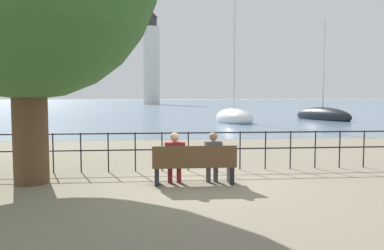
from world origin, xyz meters
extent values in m
plane|color=#7A705B|center=(0.00, 0.00, 0.00)|extent=(1000.00, 1000.00, 0.00)
cube|color=slate|center=(0.00, 158.97, 0.00)|extent=(600.00, 300.00, 0.01)
cylinder|color=#4C3823|center=(-3.72, 0.41, 1.41)|extent=(0.78, 0.78, 2.81)
cube|color=brown|center=(0.00, 0.00, 0.42)|extent=(1.89, 0.45, 0.05)
cube|color=brown|center=(0.00, -0.21, 0.68)|extent=(1.89, 0.04, 0.45)
cube|color=black|center=(-0.85, 0.00, 0.20)|extent=(0.10, 0.41, 0.40)
cube|color=black|center=(0.85, 0.00, 0.20)|extent=(0.10, 0.41, 0.40)
cylinder|color=maroon|center=(-0.54, 0.16, 0.23)|extent=(0.11, 0.11, 0.45)
cylinder|color=maroon|center=(-0.34, 0.16, 0.23)|extent=(0.11, 0.11, 0.45)
cube|color=maroon|center=(-0.44, 0.07, 0.50)|extent=(0.39, 0.26, 0.14)
cube|color=maroon|center=(-0.44, -0.02, 0.71)|extent=(0.46, 0.24, 0.52)
sphere|color=tan|center=(-0.44, -0.02, 1.08)|extent=(0.20, 0.20, 0.20)
cylinder|color=#4C4C51|center=(0.35, 0.16, 0.23)|extent=(0.11, 0.11, 0.45)
cylinder|color=#4C4C51|center=(0.53, 0.16, 0.23)|extent=(0.11, 0.11, 0.45)
cube|color=#4C4C51|center=(0.44, 0.07, 0.50)|extent=(0.33, 0.26, 0.14)
cube|color=#4C4C51|center=(0.44, -0.02, 0.72)|extent=(0.39, 0.24, 0.53)
sphere|color=#846047|center=(0.44, -0.02, 1.09)|extent=(0.19, 0.19, 0.19)
cylinder|color=black|center=(-4.26, 1.59, 0.53)|extent=(0.04, 0.04, 1.05)
cylinder|color=black|center=(-3.55, 1.59, 0.53)|extent=(0.04, 0.04, 1.05)
cylinder|color=black|center=(-2.84, 1.59, 0.53)|extent=(0.04, 0.04, 1.05)
cylinder|color=black|center=(-2.13, 1.59, 0.53)|extent=(0.04, 0.04, 1.05)
cylinder|color=black|center=(-1.42, 1.59, 0.53)|extent=(0.04, 0.04, 1.05)
cylinder|color=black|center=(-0.71, 1.59, 0.53)|extent=(0.04, 0.04, 1.05)
cylinder|color=black|center=(0.00, 1.59, 0.53)|extent=(0.04, 0.04, 1.05)
cylinder|color=black|center=(0.71, 1.59, 0.53)|extent=(0.04, 0.04, 1.05)
cylinder|color=black|center=(1.42, 1.59, 0.53)|extent=(0.04, 0.04, 1.05)
cylinder|color=black|center=(2.13, 1.59, 0.53)|extent=(0.04, 0.04, 1.05)
cylinder|color=black|center=(2.84, 1.59, 0.53)|extent=(0.04, 0.04, 1.05)
cylinder|color=black|center=(3.55, 1.59, 0.53)|extent=(0.04, 0.04, 1.05)
cylinder|color=black|center=(4.26, 1.59, 0.53)|extent=(0.04, 0.04, 1.05)
cylinder|color=black|center=(4.97, 1.59, 0.53)|extent=(0.04, 0.04, 1.05)
cylinder|color=black|center=(0.00, 1.59, 1.02)|extent=(12.78, 0.04, 0.04)
cylinder|color=black|center=(0.00, 1.59, 0.58)|extent=(12.78, 0.04, 0.04)
ellipsoid|color=black|center=(13.68, 23.43, 0.32)|extent=(3.53, 6.75, 1.60)
cylinder|color=silver|center=(13.68, 23.43, 4.71)|extent=(0.14, 0.14, 7.83)
ellipsoid|color=white|center=(5.15, 20.65, 0.32)|extent=(3.32, 5.42, 1.60)
cylinder|color=silver|center=(5.15, 20.65, 5.24)|extent=(0.14, 0.14, 8.88)
cylinder|color=silver|center=(-2.59, 99.66, 10.93)|extent=(4.76, 4.76, 21.86)
cylinder|color=#2D2D33|center=(-2.59, 99.66, 23.19)|extent=(3.33, 3.33, 2.67)
cone|color=#4C1E19|center=(-2.59, 99.66, 25.59)|extent=(3.81, 3.81, 2.13)
camera|label=1|loc=(-0.81, -8.40, 1.97)|focal=35.00mm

